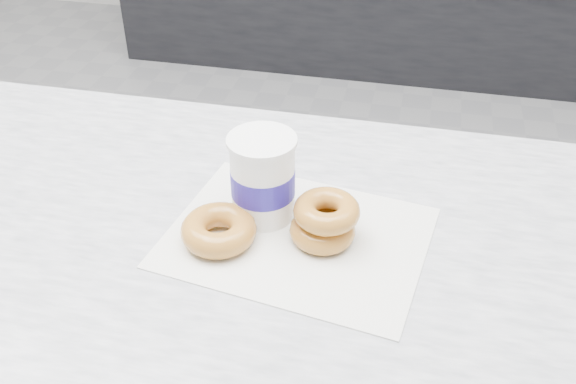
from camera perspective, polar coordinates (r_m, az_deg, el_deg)
name	(u,v)px	position (r m, az deg, el deg)	size (l,w,h in m)	color
ground	(265,344)	(1.92, -2.04, -13.32)	(5.00, 5.00, 0.00)	gray
wax_paper	(297,237)	(0.87, 0.81, -4.02)	(0.34, 0.26, 0.00)	silver
donut_single	(219,230)	(0.85, -6.18, -3.37)	(0.10, 0.10, 0.04)	#BD8634
donut_stack	(325,221)	(0.85, 3.27, -2.56)	(0.12, 0.12, 0.06)	#BD8634
coffee_cup	(263,177)	(0.87, -2.26, 1.32)	(0.09, 0.09, 0.13)	white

